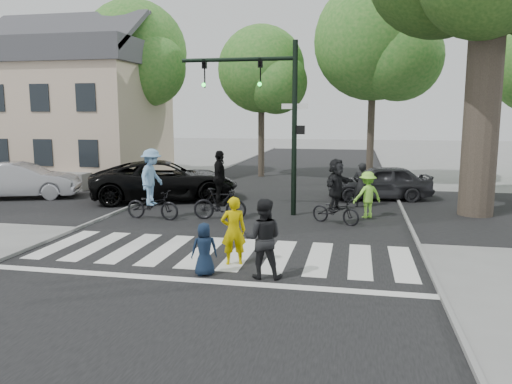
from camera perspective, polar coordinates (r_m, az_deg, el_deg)
ground at (r=12.04m, az=-5.23°, el=-8.23°), size 120.00×120.00×0.00m
road_stem at (r=16.74m, az=-0.31°, el=-3.29°), size 10.00×70.00×0.01m
road_cross at (r=19.63m, az=1.48°, el=-1.47°), size 70.00×10.00×0.01m
curb_left at (r=18.42m, az=-15.90°, el=-2.36°), size 0.10×70.00×0.10m
curb_right at (r=16.48m, az=17.18°, el=-3.73°), size 0.10×70.00×0.10m
crosswalk at (r=12.65m, az=-4.37°, el=-7.34°), size 10.00×3.85×0.01m
traffic_signal at (r=17.47m, az=1.64°, el=10.09°), size 4.45×0.29×6.00m
bg_tree_0 at (r=32.07m, az=-21.32°, el=12.98°), size 5.46×5.20×8.97m
bg_tree_1 at (r=29.27m, az=-13.35°, el=14.78°), size 6.09×5.80×9.80m
bg_tree_2 at (r=28.19m, az=1.05°, el=13.47°), size 5.04×4.80×8.40m
bg_tree_3 at (r=26.52m, az=14.01°, el=16.03°), size 6.30×6.00×10.20m
house at (r=29.07m, az=-19.46°, el=8.92°), size 8.40×8.10×8.82m
pedestrian_woman at (r=11.80m, az=-2.59°, el=-4.45°), size 0.69×0.57×1.63m
pedestrian_child at (r=11.11m, az=-5.92°, el=-6.52°), size 0.68×0.58×1.19m
pedestrian_adult at (r=10.82m, az=0.81°, el=-5.35°), size 0.91×0.74×1.76m
cyclist_left at (r=17.13m, az=-11.79°, el=0.32°), size 1.94×1.28×2.40m
cyclist_mid at (r=16.79m, az=-4.17°, el=0.05°), size 1.84×1.13×2.34m
cyclist_right at (r=16.31m, az=9.13°, el=-0.34°), size 1.77×1.63×2.13m
car_suv at (r=20.91m, az=-10.36°, el=1.31°), size 6.56×4.85×1.66m
car_silver at (r=23.28m, az=-25.22°, el=1.20°), size 4.88×3.07×1.52m
car_grey at (r=21.44m, az=13.93°, el=1.09°), size 4.48×2.45×1.44m
bystander_hivis at (r=17.50m, az=12.61°, el=-0.32°), size 1.19×1.03×1.60m
bystander_dark at (r=19.41m, az=11.91°, el=0.78°), size 0.71×0.55×1.72m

